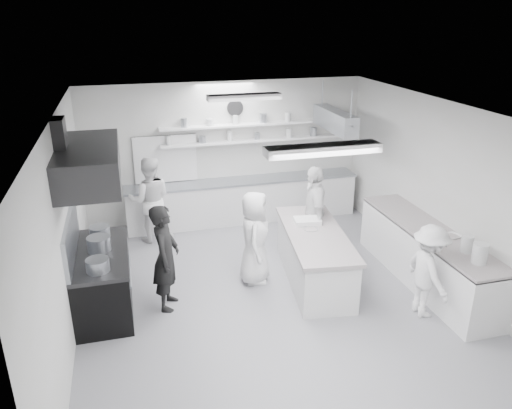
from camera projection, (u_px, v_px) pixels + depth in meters
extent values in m
cube|color=gray|center=(272.00, 297.00, 8.05)|extent=(6.00, 7.00, 0.02)
cube|color=silver|center=(274.00, 112.00, 6.95)|extent=(6.00, 7.00, 0.02)
cube|color=silver|center=(226.00, 152.00, 10.65)|extent=(6.00, 0.04, 3.00)
cube|color=silver|center=(388.00, 357.00, 4.35)|extent=(6.00, 0.04, 3.00)
cube|color=silver|center=(64.00, 233.00, 6.78)|extent=(0.04, 7.00, 3.00)
cube|color=silver|center=(446.00, 194.00, 8.22)|extent=(0.04, 7.00, 3.00)
cube|color=black|center=(103.00, 281.00, 7.62)|extent=(0.80, 1.80, 0.90)
cube|color=#282829|center=(88.00, 163.00, 6.92)|extent=(0.85, 2.00, 0.50)
cube|color=silver|center=(243.00, 201.00, 10.83)|extent=(5.00, 0.60, 0.92)
cube|color=silver|center=(259.00, 140.00, 10.61)|extent=(4.20, 0.26, 0.04)
cube|color=silver|center=(259.00, 124.00, 10.48)|extent=(4.20, 0.26, 0.04)
cube|color=black|center=(165.00, 159.00, 10.33)|extent=(1.30, 0.04, 1.00)
cylinder|color=white|center=(235.00, 108.00, 10.31)|extent=(0.32, 0.05, 0.32)
cube|color=silver|center=(426.00, 257.00, 8.34)|extent=(0.74, 3.30, 0.94)
cube|color=#989DA4|center=(335.00, 120.00, 9.85)|extent=(0.30, 1.60, 0.40)
cube|color=silver|center=(323.00, 149.00, 5.36)|extent=(1.30, 0.25, 0.10)
cube|color=silver|center=(244.00, 97.00, 8.59)|extent=(1.30, 0.25, 0.10)
cube|color=silver|center=(314.00, 258.00, 8.41)|extent=(1.16, 2.40, 0.85)
cylinder|color=#989DA4|center=(99.00, 245.00, 7.44)|extent=(0.34, 0.34, 0.27)
imported|color=black|center=(166.00, 257.00, 7.50)|extent=(0.56, 0.71, 1.70)
imported|color=white|center=(150.00, 200.00, 9.74)|extent=(0.89, 0.72, 1.73)
imported|color=white|center=(255.00, 238.00, 8.26)|extent=(0.72, 0.90, 1.61)
imported|color=white|center=(314.00, 213.00, 9.00)|extent=(0.63, 1.12, 1.80)
imported|color=white|center=(428.00, 271.00, 7.34)|extent=(0.57, 0.96, 1.47)
imported|color=#989DA4|center=(311.00, 230.00, 8.36)|extent=(0.24, 0.24, 0.06)
imported|color=silver|center=(303.00, 227.00, 8.47)|extent=(0.23, 0.23, 0.06)
imported|color=silver|center=(452.00, 237.00, 7.91)|extent=(0.31, 0.31, 0.06)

